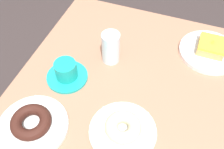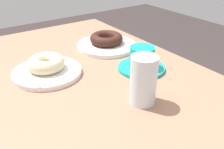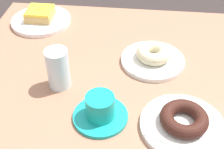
% 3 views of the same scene
% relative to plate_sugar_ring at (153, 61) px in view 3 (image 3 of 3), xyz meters
% --- Properties ---
extents(table, '(1.03, 0.77, 0.71)m').
position_rel_plate_sugar_ring_xyz_m(table, '(0.08, 0.04, -0.08)').
color(table, '#9E6D54').
rests_on(table, ground_plane).
extents(plate_sugar_ring, '(0.20, 0.20, 0.01)m').
position_rel_plate_sugar_ring_xyz_m(plate_sugar_ring, '(0.00, 0.00, 0.00)').
color(plate_sugar_ring, white).
rests_on(plate_sugar_ring, table).
extents(napkin_sugar_ring, '(0.17, 0.17, 0.00)m').
position_rel_plate_sugar_ring_xyz_m(napkin_sugar_ring, '(0.00, 0.00, 0.01)').
color(napkin_sugar_ring, white).
rests_on(napkin_sugar_ring, plate_sugar_ring).
extents(donut_sugar_ring, '(0.11, 0.11, 0.04)m').
position_rel_plate_sugar_ring_xyz_m(donut_sugar_ring, '(0.00, 0.00, 0.03)').
color(donut_sugar_ring, beige).
rests_on(donut_sugar_ring, napkin_sugar_ring).
extents(plate_glazed_square, '(0.22, 0.22, 0.02)m').
position_rel_plate_sugar_ring_xyz_m(plate_glazed_square, '(0.43, -0.20, 0.00)').
color(plate_glazed_square, white).
rests_on(plate_glazed_square, table).
extents(napkin_glazed_square, '(0.15, 0.15, 0.00)m').
position_rel_plate_sugar_ring_xyz_m(napkin_glazed_square, '(0.43, -0.20, 0.01)').
color(napkin_glazed_square, white).
rests_on(napkin_glazed_square, plate_glazed_square).
extents(donut_glazed_square, '(0.10, 0.10, 0.04)m').
position_rel_plate_sugar_ring_xyz_m(donut_glazed_square, '(0.43, -0.20, 0.03)').
color(donut_glazed_square, tan).
rests_on(donut_glazed_square, napkin_glazed_square).
extents(plate_chocolate_ring, '(0.22, 0.22, 0.01)m').
position_rel_plate_sugar_ring_xyz_m(plate_chocolate_ring, '(-0.08, 0.26, 0.00)').
color(plate_chocolate_ring, white).
rests_on(plate_chocolate_ring, table).
extents(napkin_chocolate_ring, '(0.19, 0.19, 0.00)m').
position_rel_plate_sugar_ring_xyz_m(napkin_chocolate_ring, '(-0.08, 0.26, 0.01)').
color(napkin_chocolate_ring, white).
rests_on(napkin_chocolate_ring, plate_chocolate_ring).
extents(donut_chocolate_ring, '(0.12, 0.12, 0.03)m').
position_rel_plate_sugar_ring_xyz_m(donut_chocolate_ring, '(-0.08, 0.26, 0.03)').
color(donut_chocolate_ring, '#391A14').
rests_on(donut_chocolate_ring, napkin_chocolate_ring).
extents(water_glass, '(0.07, 0.07, 0.12)m').
position_rel_plate_sugar_ring_xyz_m(water_glass, '(0.27, 0.14, 0.05)').
color(water_glass, silver).
rests_on(water_glass, table).
extents(coffee_cup, '(0.14, 0.14, 0.07)m').
position_rel_plate_sugar_ring_xyz_m(coffee_cup, '(0.13, 0.25, 0.02)').
color(coffee_cup, teal).
rests_on(coffee_cup, table).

